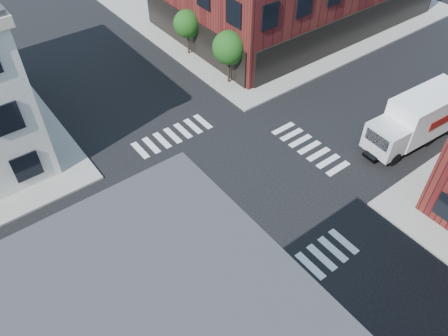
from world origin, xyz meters
The scene contains 6 objects.
ground centered at (0.00, 0.00, 0.00)m, with size 120.00×120.00×0.00m, color black.
tree_near centered at (7.56, 9.98, 3.16)m, with size 2.69×2.69×4.49m.
tree_far centered at (7.56, 15.98, 2.87)m, with size 2.43×2.43×4.07m.
signal_pole centered at (-6.72, -6.68, 2.86)m, with size 1.29×1.24×4.60m.
box_truck centered at (13.41, -3.77, 1.89)m, with size 8.17×2.91×3.64m.
traffic_cone centered at (-5.70, -5.10, 0.30)m, with size 0.40×0.40×0.63m.
Camera 1 is at (-11.91, -14.84, 20.43)m, focal length 35.00 mm.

